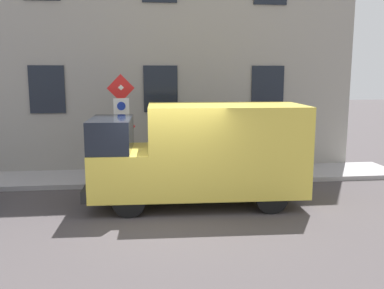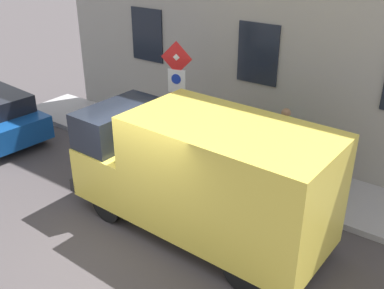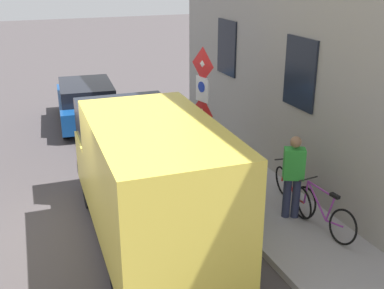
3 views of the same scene
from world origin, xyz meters
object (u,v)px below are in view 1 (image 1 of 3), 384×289
Objects in this scene: sign_post_stacked at (122,116)px; bicycle_red at (188,159)px; delivery_van at (202,152)px; bicycle_purple at (220,158)px; pedestrian at (202,143)px; litter_bin at (188,164)px.

bicycle_red is (1.19, -2.03, -1.53)m from sign_post_stacked.
delivery_van reaches higher than bicycle_purple.
bicycle_purple is (1.19, -3.07, -1.53)m from sign_post_stacked.
delivery_van is 3.14× the size of pedestrian.
pedestrian is at bearing 17.70° from bicycle_purple.
bicycle_purple is (3.10, -1.04, -0.82)m from delivery_van.
bicycle_purple is at bearing -68.86° from sign_post_stacked.
litter_bin is (-1.04, 0.12, 0.08)m from bicycle_red.
bicycle_red is (3.10, 0.00, -0.82)m from delivery_van.
bicycle_red is 1.05m from litter_bin.
litter_bin is (-0.76, 0.52, -0.48)m from pedestrian.
bicycle_red is at bearing -6.50° from bicycle_purple.
sign_post_stacked is at bearing 14.74° from bicycle_purple.
sign_post_stacked reaches higher than bicycle_red.
bicycle_red is (0.00, 1.04, 0.00)m from bicycle_purple.
litter_bin reaches higher than bicycle_red.
sign_post_stacked reaches higher than bicycle_purple.
bicycle_red is at bearing -59.67° from sign_post_stacked.
bicycle_purple is 0.90m from pedestrian.
pedestrian is at bearing -69.66° from sign_post_stacked.
litter_bin is at bearing 91.57° from bicycle_red.
sign_post_stacked is 2.88m from delivery_van.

